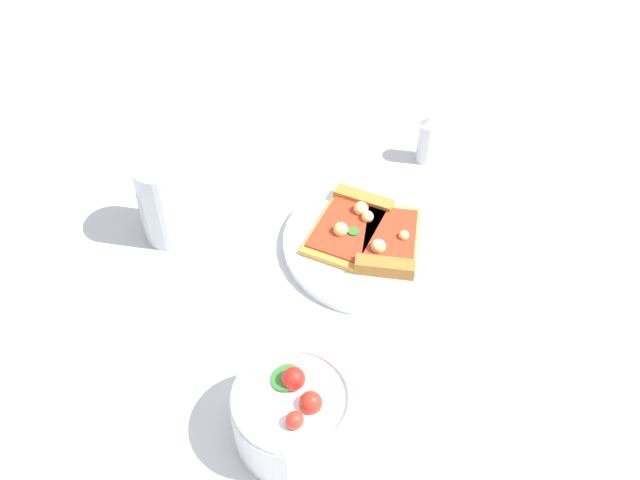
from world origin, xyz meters
TOP-DOWN VIEW (x-y plane):
  - ground_plane at (0.00, 0.00)m, footprint 2.40×2.40m
  - plate at (0.03, -0.04)m, footprint 0.24×0.24m
  - pizza_slice_near at (0.00, -0.04)m, footprint 0.12×0.14m
  - pizza_slice_far at (0.06, -0.04)m, footprint 0.11×0.15m
  - salad_bowl at (-0.06, 0.24)m, footprint 0.13×0.13m
  - soda_glass at (0.26, 0.11)m, footprint 0.07×0.07m
  - pepper_shaker at (0.07, -0.23)m, footprint 0.03×0.03m

SIDE VIEW (x-z plane):
  - ground_plane at x=0.00m, z-range 0.00..0.00m
  - plate at x=0.03m, z-range 0.00..0.01m
  - pizza_slice_near at x=0.00m, z-range 0.01..0.03m
  - pizza_slice_far at x=0.06m, z-range 0.01..0.03m
  - salad_bowl at x=-0.06m, z-range -0.01..0.08m
  - pepper_shaker at x=0.07m, z-range 0.00..0.08m
  - soda_glass at x=0.26m, z-range -0.01..0.12m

